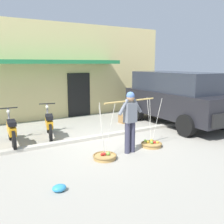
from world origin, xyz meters
The scene contains 11 objects.
ground_plane centered at (0.00, 0.00, 0.00)m, with size 90.00×90.00×0.00m, color #9E998C.
sidewalk_curb centered at (0.00, 0.70, 0.05)m, with size 20.00×0.24×0.10m, color #BAB4A5.
fruit_vendor centered at (0.03, -0.98, 0.98)m, with size 1.69×0.23×1.70m.
fruit_basket_left_side centered at (0.87, -0.90, 0.08)m, with size 0.62×0.62×1.45m.
fruit_basket_right_side centered at (-0.81, -1.06, 0.07)m, with size 0.62×0.62×1.45m.
motorcycle_nearest_shop centered at (-2.64, 1.38, 0.45)m, with size 0.54×1.82×1.09m.
motorcycle_second_in_row centered at (-1.41, 1.62, 0.45)m, with size 0.63×1.79×1.09m.
parked_truck centered at (3.57, 0.80, 1.13)m, with size 2.29×4.87×2.10m.
storefront_building centered at (-1.02, 6.90, 2.10)m, with size 13.00×6.00×4.20m.
plastic_litter_bag centered at (-2.41, -2.08, 0.07)m, with size 0.28×0.22×0.14m, color #3393D1.
wooden_crate centered at (1.96, 2.11, 0.16)m, with size 0.44×0.36×0.32m, color olive.
Camera 1 is at (-3.92, -6.52, 2.43)m, focal length 41.06 mm.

